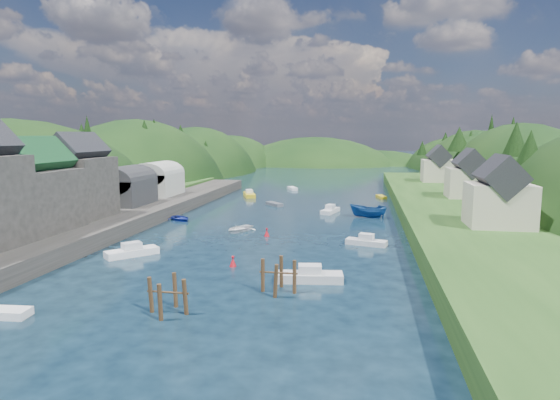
% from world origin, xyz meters
% --- Properties ---
extents(ground, '(600.00, 600.00, 0.00)m').
position_xyz_m(ground, '(0.00, 50.00, 0.00)').
color(ground, black).
rests_on(ground, ground).
extents(hillside_left, '(44.00, 245.56, 52.00)m').
position_xyz_m(hillside_left, '(-45.00, 75.00, -8.03)').
color(hillside_left, black).
rests_on(hillside_left, ground).
extents(hillside_right, '(36.00, 245.56, 48.00)m').
position_xyz_m(hillside_right, '(45.00, 75.00, -7.41)').
color(hillside_right, black).
rests_on(hillside_right, ground).
extents(far_hills, '(103.00, 68.00, 44.00)m').
position_xyz_m(far_hills, '(1.22, 174.01, -10.80)').
color(far_hills, black).
rests_on(far_hills, ground).
extents(hill_trees, '(90.87, 148.06, 12.77)m').
position_xyz_m(hill_trees, '(1.07, 64.13, 11.14)').
color(hill_trees, black).
rests_on(hill_trees, ground).
extents(quay_left, '(12.00, 110.00, 2.00)m').
position_xyz_m(quay_left, '(-24.00, 20.00, 1.00)').
color(quay_left, '#2D2B28').
rests_on(quay_left, ground).
extents(terrace_left_grass, '(12.00, 110.00, 2.50)m').
position_xyz_m(terrace_left_grass, '(-31.00, 20.00, 1.25)').
color(terrace_left_grass, '#234719').
rests_on(terrace_left_grass, ground).
extents(boat_sheds, '(7.00, 21.00, 7.50)m').
position_xyz_m(boat_sheds, '(-26.00, 39.00, 5.27)').
color(boat_sheds, '#2D2D30').
rests_on(boat_sheds, quay_left).
extents(terrace_right, '(16.00, 120.00, 2.40)m').
position_xyz_m(terrace_right, '(25.00, 40.00, 1.20)').
color(terrace_right, '#234719').
rests_on(terrace_right, ground).
extents(right_bank_cottages, '(9.00, 59.24, 8.41)m').
position_xyz_m(right_bank_cottages, '(28.00, 48.33, 5.84)').
color(right_bank_cottages, beige).
rests_on(right_bank_cottages, terrace_right).
extents(piling_cluster_near, '(3.21, 3.00, 3.31)m').
position_xyz_m(piling_cluster_near, '(-2.50, -4.55, 1.09)').
color(piling_cluster_near, '#382314').
rests_on(piling_cluster_near, ground).
extents(piling_cluster_far, '(3.21, 3.00, 3.40)m').
position_xyz_m(piling_cluster_far, '(4.63, 1.47, 1.13)').
color(piling_cluster_far, '#382314').
rests_on(piling_cluster_far, ground).
extents(channel_buoy_near, '(0.70, 0.70, 1.10)m').
position_xyz_m(channel_buoy_near, '(-1.24, 8.27, 0.48)').
color(channel_buoy_near, '#AF0E18').
rests_on(channel_buoy_near, ground).
extents(channel_buoy_far, '(0.70, 0.70, 1.10)m').
position_xyz_m(channel_buoy_far, '(-0.75, 22.51, 0.48)').
color(channel_buoy_far, '#AF0E18').
rests_on(channel_buoy_far, ground).
extents(moored_boats, '(35.10, 95.13, 2.39)m').
position_xyz_m(moored_boats, '(-3.12, 21.81, 0.65)').
color(moored_boats, silver).
rests_on(moored_boats, ground).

